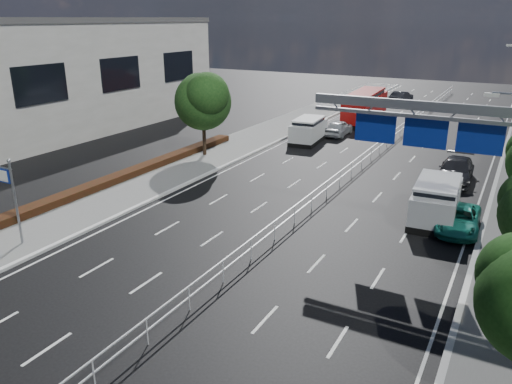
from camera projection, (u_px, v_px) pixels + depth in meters
The scene contains 17 objects.
ground at pixel (202, 300), 19.53m from camera, with size 160.00×160.00×0.00m, color black.
sidewalk_near at pixel (9, 240), 24.68m from camera, with size 5.00×140.00×0.14m, color slate.
kerb_near at pixel (44, 250), 23.55m from camera, with size 0.25×140.00×0.15m, color silver.
kerb_far at pixel (442, 372), 15.45m from camera, with size 0.25×140.00×0.15m, color silver.
median_fence at pixel (369, 155), 38.03m from camera, with size 0.05×85.00×1.02m.
hedge_near at pixel (63, 198), 29.54m from camera, with size 1.00×36.00×0.44m, color black.
toilet_sign at pixel (7, 186), 23.48m from camera, with size 1.62×0.18×4.34m.
overhead_gantry at pixel (442, 129), 22.99m from camera, with size 10.24×0.38×7.45m.
near_building at pixel (42, 80), 46.31m from camera, with size 12.00×38.00×10.00m, color beige.
near_tree_back at pixel (203, 98), 38.29m from camera, with size 4.84×4.51×6.69m.
white_minivan at pixel (308, 130), 44.04m from camera, with size 2.57×5.11×2.15m.
red_bus at pixel (365, 106), 52.82m from camera, with size 3.16×10.82×3.19m.
near_car_silver at pixel (339, 128), 46.64m from camera, with size 1.74×4.31×1.47m, color #9FA2A6.
near_car_dark at pixel (401, 97), 64.14m from camera, with size 1.66×4.75×1.56m, color black.
silver_minivan at pixel (436, 200), 27.02m from camera, with size 2.56×5.45×2.21m.
parked_car_teal at pixel (458, 219), 25.76m from camera, with size 2.04×4.43×1.23m, color #1B7B6C.
parked_car_dark at pixel (456, 170), 33.58m from camera, with size 2.11×5.19×1.51m, color black.
Camera 1 is at (9.99, -13.96, 10.44)m, focal length 35.00 mm.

